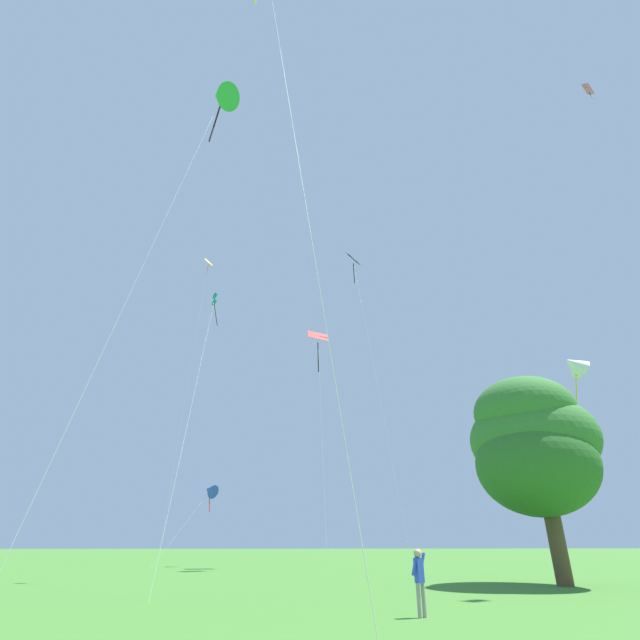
% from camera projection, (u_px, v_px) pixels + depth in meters
% --- Properties ---
extents(kite_yellow_diamond, '(0.88, 4.84, 29.64)m').
position_uv_depth(kite_yellow_diamond, '(205.00, 286.00, 48.90)').
color(kite_yellow_diamond, yellow).
rests_on(kite_yellow_diamond, ground_plane).
extents(kite_red_high, '(2.02, 10.16, 21.25)m').
position_uv_depth(kite_red_high, '(318.00, 346.00, 46.39)').
color(kite_red_high, red).
rests_on(kite_red_high, ground_plane).
extents(kite_pink_low, '(1.87, 6.71, 30.41)m').
position_uv_depth(kite_pink_low, '(614.00, 122.00, 29.86)').
color(kite_pink_low, pink).
rests_on(kite_pink_low, ground_plane).
extents(kite_green_small, '(3.18, 7.26, 23.12)m').
position_uv_depth(kite_green_small, '(222.00, 97.00, 23.83)').
color(kite_green_small, green).
rests_on(kite_green_small, ground_plane).
extents(kite_teal_box, '(0.86, 11.01, 17.18)m').
position_uv_depth(kite_teal_box, '(214.00, 305.00, 31.45)').
color(kite_teal_box, teal).
rests_on(kite_teal_box, ground_plane).
extents(kite_black_large, '(1.77, 11.74, 28.77)m').
position_uv_depth(kite_black_large, '(355.00, 270.00, 47.05)').
color(kite_black_large, black).
rests_on(kite_black_large, ground_plane).
extents(kite_white_distant, '(3.61, 5.66, 12.16)m').
position_uv_depth(kite_white_distant, '(574.00, 365.00, 27.91)').
color(kite_white_distant, white).
rests_on(kite_white_distant, ground_plane).
extents(kite_blue_delta, '(4.05, 6.28, 6.84)m').
position_uv_depth(kite_blue_delta, '(210.00, 490.00, 42.52)').
color(kite_blue_delta, blue).
rests_on(kite_blue_delta, ground_plane).
extents(person_near_tree, '(0.50, 0.29, 1.61)m').
position_uv_depth(person_near_tree, '(419.00, 576.00, 12.64)').
color(person_near_tree, gray).
rests_on(person_near_tree, ground_plane).
extents(tree_right_cluster, '(6.47, 6.60, 9.79)m').
position_uv_depth(tree_right_cluster, '(533.00, 444.00, 24.09)').
color(tree_right_cluster, brown).
rests_on(tree_right_cluster, ground_plane).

